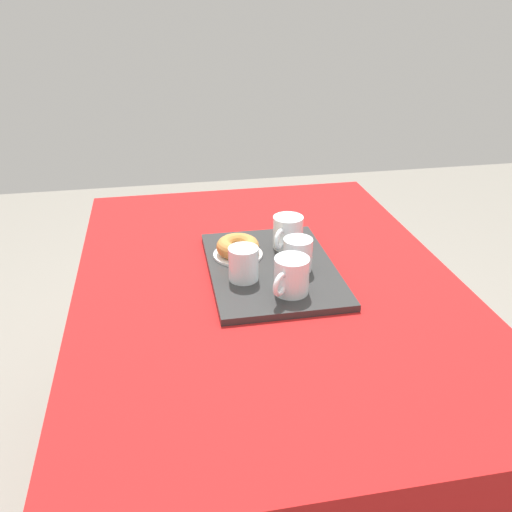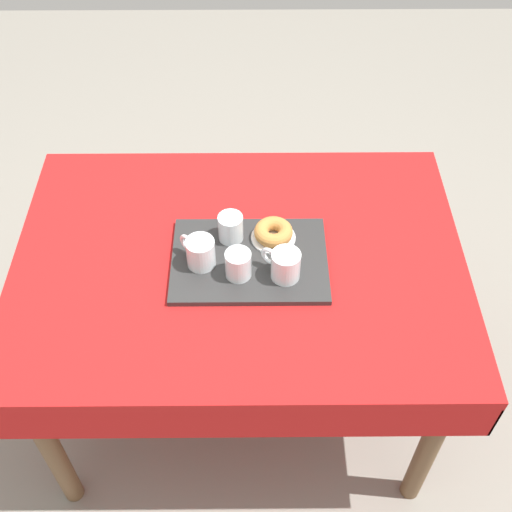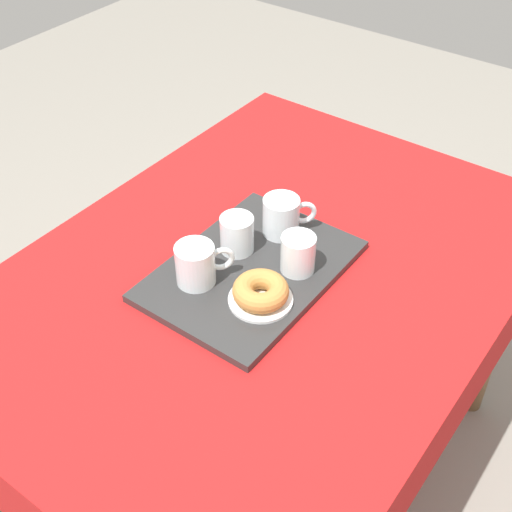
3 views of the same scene
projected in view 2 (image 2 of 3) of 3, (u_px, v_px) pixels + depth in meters
The scene contains 9 objects.
ground_plane at pixel (243, 391), 2.48m from camera, with size 6.00×6.00×0.00m, color gray.
dining_table at pixel (240, 279), 1.97m from camera, with size 1.34×0.97×0.78m.
serving_tray at pixel (250, 260), 1.88m from camera, with size 0.46×0.32×0.02m, color #2D2D2D.
tea_mug_left at pixel (200, 253), 1.83m from camera, with size 0.11×0.10×0.09m.
tea_mug_right at pixel (285, 266), 1.80m from camera, with size 0.11×0.10×0.09m.
water_glass_near at pixel (231, 228), 1.90m from camera, with size 0.07×0.07×0.09m.
water_glass_far at pixel (240, 266), 1.80m from camera, with size 0.07×0.07×0.09m.
donut_plate_left at pixel (273, 238), 1.92m from camera, with size 0.13×0.13×0.01m, color white.
sugar_donut_left at pixel (273, 232), 1.90m from camera, with size 0.12×0.12×0.04m, color #BC7F3D.
Camera 2 is at (-0.04, 1.26, 2.20)m, focal length 45.01 mm.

